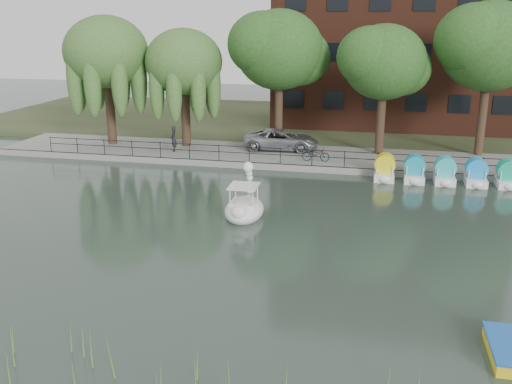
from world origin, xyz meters
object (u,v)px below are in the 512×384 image
(bicycle, at_px, (316,153))
(yellow_rowboat, at_px, (511,350))
(swan_boat, at_px, (244,206))
(minivan, at_px, (281,138))
(pedestrian, at_px, (174,137))

(bicycle, xyz_separation_m, yellow_rowboat, (7.92, -20.16, -0.67))
(swan_boat, bearing_deg, yellow_rowboat, -46.43)
(minivan, bearing_deg, swan_boat, 178.79)
(bicycle, xyz_separation_m, swan_boat, (-2.21, -10.19, -0.36))
(bicycle, relative_size, yellow_rowboat, 0.74)
(bicycle, distance_m, swan_boat, 10.43)
(bicycle, bearing_deg, pedestrian, 82.13)
(minivan, distance_m, bicycle, 3.90)
(bicycle, relative_size, swan_boat, 0.56)
(pedestrian, height_order, yellow_rowboat, pedestrian)
(pedestrian, distance_m, swan_boat, 13.29)
(swan_boat, distance_m, yellow_rowboat, 14.21)
(minivan, xyz_separation_m, yellow_rowboat, (10.65, -22.92, -0.99))
(yellow_rowboat, bearing_deg, swan_boat, 134.91)
(minivan, xyz_separation_m, swan_boat, (0.53, -12.95, -0.68))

